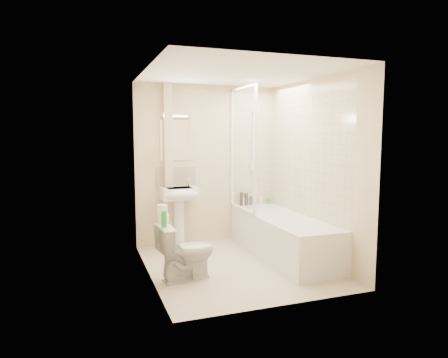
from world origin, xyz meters
name	(u,v)px	position (x,y,z in m)	size (l,w,h in m)	color
floor	(237,266)	(0.00, 0.00, 0.00)	(2.50, 2.50, 0.00)	beige
wall_back	(207,165)	(0.00, 1.25, 1.20)	(2.20, 0.02, 2.40)	beige
wall_left	(148,175)	(-1.10, 0.00, 1.20)	(0.02, 2.50, 2.40)	beige
wall_right	(314,170)	(1.10, 0.00, 1.20)	(0.02, 2.50, 2.40)	beige
ceiling	(238,73)	(0.00, 0.00, 2.40)	(2.20, 2.50, 0.02)	white
tile_back	(253,150)	(0.75, 1.24, 1.42)	(0.70, 0.01, 1.75)	beige
tile_right	(306,152)	(1.09, 0.20, 1.42)	(0.01, 2.10, 1.75)	beige
pipe_boxing	(168,166)	(-0.62, 1.19, 1.20)	(0.12, 0.12, 2.40)	beige
splashback	(176,177)	(-0.50, 1.24, 1.03)	(0.60, 0.01, 0.30)	beige
mirror	(176,140)	(-0.50, 1.24, 1.58)	(0.46, 0.01, 0.60)	white
strip_light	(176,115)	(-0.50, 1.22, 1.95)	(0.42, 0.07, 0.07)	silver
bathtub	(282,235)	(0.75, 0.20, 0.29)	(0.70, 2.10, 0.55)	white
shower_screen	(243,149)	(0.40, 0.80, 1.45)	(0.04, 0.92, 1.80)	white
shower_fixture	(254,142)	(0.75, 1.19, 1.55)	(0.10, 0.16, 0.99)	white
pedestal_sink	(180,200)	(-0.50, 1.01, 0.72)	(0.53, 0.49, 1.02)	white
bottle_black_a	(242,199)	(0.53, 1.16, 0.65)	(0.06, 0.06, 0.20)	black
bottle_white_a	(243,201)	(0.55, 1.16, 0.62)	(0.06, 0.06, 0.14)	white
bottle_black_b	(246,199)	(0.61, 1.16, 0.65)	(0.06, 0.06, 0.19)	black
bottle_blue	(251,201)	(0.69, 1.16, 0.62)	(0.05, 0.05, 0.14)	navy
bottle_white_b	(261,200)	(0.87, 1.16, 0.61)	(0.05, 0.05, 0.13)	silver
bottle_green	(268,201)	(1.00, 1.16, 0.60)	(0.06, 0.06, 0.09)	green
toilet	(186,251)	(-0.72, -0.23, 0.33)	(0.69, 0.45, 0.66)	white
toilet_roll_lower	(163,219)	(-0.96, -0.14, 0.71)	(0.12, 0.12, 0.10)	white
toilet_roll_upper	(162,209)	(-0.97, -0.14, 0.82)	(0.12, 0.12, 0.11)	white
green_bottle	(164,219)	(-0.99, -0.35, 0.75)	(0.06, 0.06, 0.18)	green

